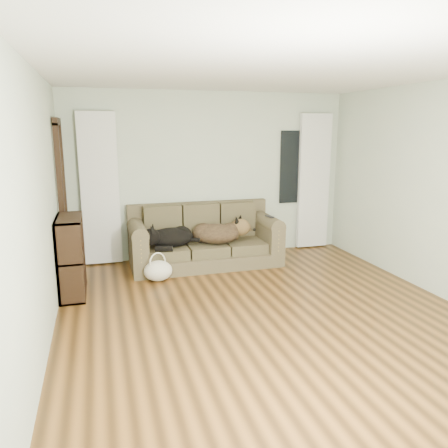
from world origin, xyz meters
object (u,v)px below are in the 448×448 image
object	(u,v)px
sofa	(205,236)
dog_shepherd	(218,233)
dog_black_lab	(169,238)
bookshelf	(71,256)
tote_bag	(158,270)

from	to	relation	value
sofa	dog_shepherd	bearing A→B (deg)	-23.97
dog_black_lab	bookshelf	size ratio (longest dim) A/B	0.67
dog_black_lab	tote_bag	world-z (taller)	dog_black_lab
sofa	tote_bag	bearing A→B (deg)	-145.46
dog_shepherd	bookshelf	size ratio (longest dim) A/B	0.74
sofa	tote_bag	world-z (taller)	sofa
dog_black_lab	tote_bag	bearing A→B (deg)	-123.83
dog_black_lab	bookshelf	xyz separation A→B (m)	(-1.31, -0.62, 0.02)
dog_black_lab	bookshelf	bearing A→B (deg)	-160.69
bookshelf	sofa	bearing A→B (deg)	18.90
sofa	dog_shepherd	size ratio (longest dim) A/B	3.04
sofa	bookshelf	xyz separation A→B (m)	(-1.87, -0.73, 0.05)
dog_black_lab	dog_shepherd	distance (m)	0.75
dog_shepherd	tote_bag	xyz separation A→B (m)	(-0.98, -0.46, -0.33)
tote_bag	dog_shepherd	bearing A→B (deg)	25.22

